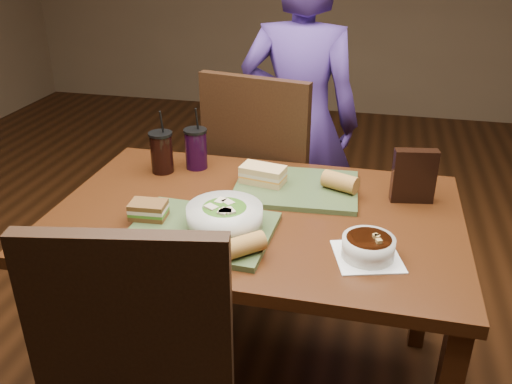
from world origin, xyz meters
The scene contains 15 objects.
ground centered at (0.00, 0.00, 0.00)m, with size 6.00×6.00×0.00m, color #381C0B.
dining_table centered at (0.00, 0.00, 0.66)m, with size 1.30×0.85×0.75m.
chair_far centered at (-0.12, 0.60, 0.59)m, with size 0.54×0.54×1.06m.
diner centered at (0.00, 0.87, 0.76)m, with size 0.55×0.36×1.52m, color #442B78.
tray_near centered at (-0.13, -0.17, 0.76)m, with size 0.42×0.32×0.02m, color #3A4C28.
tray_far centered at (0.10, 0.18, 0.76)m, with size 0.42×0.32×0.02m, color #3A4C28.
salad_bowl centered at (-0.06, -0.15, 0.81)m, with size 0.23×0.23×0.08m.
soup_bowl centered at (0.36, -0.19, 0.78)m, with size 0.22×0.22×0.07m.
sandwich_near centered at (-0.31, -0.15, 0.79)m, with size 0.12×0.08×0.05m.
sandwich_far centered at (-0.02, 0.18, 0.80)m, with size 0.16×0.11×0.06m.
baguette_near centered at (0.03, -0.28, 0.80)m, with size 0.06×0.06×0.11m, color #AD7533.
baguette_far centered at (0.25, 0.18, 0.80)m, with size 0.06×0.06×0.12m, color #AD7533.
cup_cola centered at (-0.41, 0.23, 0.83)m, with size 0.09×0.09×0.24m.
cup_berry centered at (-0.30, 0.30, 0.83)m, with size 0.09×0.09×0.24m.
chip_bag centered at (0.49, 0.19, 0.84)m, with size 0.14×0.04×0.18m, color black.
Camera 1 is at (0.35, -1.50, 1.58)m, focal length 38.00 mm.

